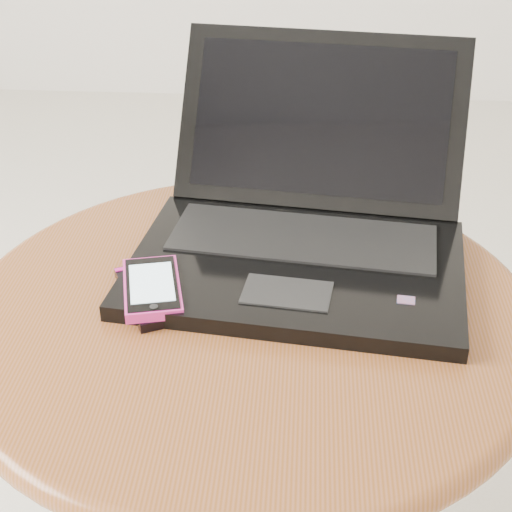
{
  "coord_description": "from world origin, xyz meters",
  "views": [
    {
      "loc": [
        0.01,
        -0.77,
        0.99
      ],
      "look_at": [
        -0.04,
        -0.07,
        0.56
      ],
      "focal_mm": 55.63,
      "sensor_mm": 36.0,
      "label": 1
    }
  ],
  "objects": [
    {
      "name": "phone_black",
      "position": [
        -0.15,
        -0.06,
        0.51
      ],
      "size": [
        0.11,
        0.13,
        0.01
      ],
      "color": "black",
      "rests_on": "table"
    },
    {
      "name": "phone_pink",
      "position": [
        -0.15,
        -0.07,
        0.52
      ],
      "size": [
        0.08,
        0.12,
        0.01
      ],
      "color": "#D72B8C",
      "rests_on": "phone_black"
    },
    {
      "name": "laptop",
      "position": [
        0.01,
        0.05,
        0.54
      ],
      "size": [
        0.41,
        0.43,
        0.21
      ],
      "color": "black",
      "rests_on": "table"
    },
    {
      "name": "table",
      "position": [
        -0.05,
        -0.06,
        0.39
      ],
      "size": [
        0.63,
        0.63,
        0.5
      ],
      "color": "#4D240E",
      "rests_on": "ground"
    }
  ]
}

